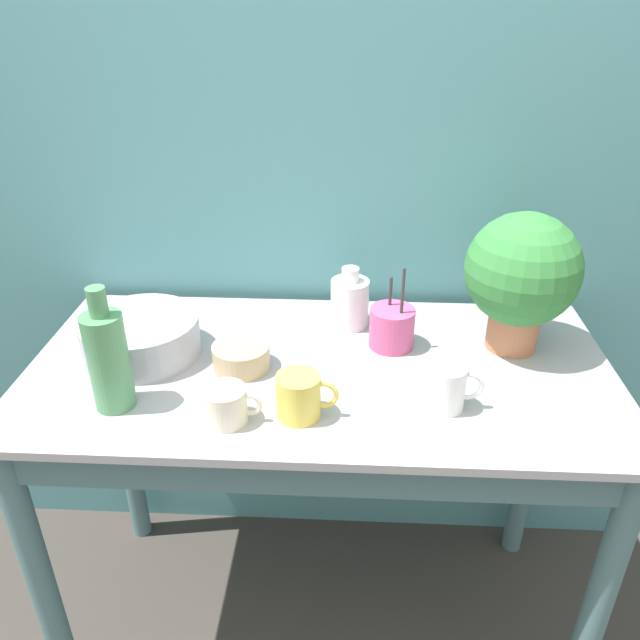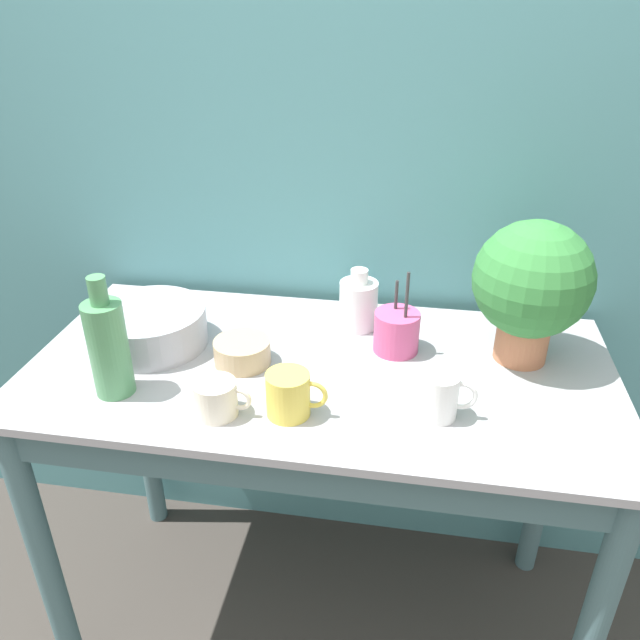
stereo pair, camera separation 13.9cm
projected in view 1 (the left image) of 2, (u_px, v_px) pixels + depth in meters
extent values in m
cube|color=teal|center=(328.00, 184.00, 1.64)|extent=(6.00, 0.05, 2.40)
cylinder|color=slate|center=(43.00, 588.00, 1.45)|extent=(0.06, 0.06, 0.86)
cylinder|color=slate|center=(595.00, 613.00, 1.39)|extent=(0.06, 0.06, 0.86)
cylinder|color=slate|center=(124.00, 431.00, 1.95)|extent=(0.06, 0.06, 0.86)
cylinder|color=slate|center=(531.00, 445.00, 1.89)|extent=(0.06, 0.06, 0.86)
cube|color=slate|center=(313.00, 473.00, 1.23)|extent=(1.26, 0.02, 0.10)
cube|color=#9E9EA3|center=(320.00, 369.00, 1.46)|extent=(1.36, 0.67, 0.02)
cylinder|color=#B7704C|center=(512.00, 330.00, 1.51)|extent=(0.12, 0.12, 0.09)
sphere|color=#337A38|center=(523.00, 269.00, 1.43)|extent=(0.27, 0.27, 0.27)
cylinder|color=#A8A8B2|center=(141.00, 337.00, 1.48)|extent=(0.28, 0.28, 0.09)
cylinder|color=#4C8C59|center=(109.00, 362.00, 1.27)|extent=(0.08, 0.08, 0.21)
cylinder|color=#4C8C59|center=(97.00, 302.00, 1.20)|extent=(0.04, 0.04, 0.06)
cylinder|color=white|center=(350.00, 303.00, 1.60)|extent=(0.10, 0.10, 0.12)
cylinder|color=white|center=(350.00, 275.00, 1.56)|extent=(0.04, 0.04, 0.04)
cylinder|color=#E5CC4C|center=(298.00, 396.00, 1.26)|extent=(0.09, 0.09, 0.10)
torus|color=#E5CC4C|center=(323.00, 395.00, 1.26)|extent=(0.06, 0.01, 0.06)
cylinder|color=beige|center=(225.00, 405.00, 1.25)|extent=(0.09, 0.09, 0.08)
torus|color=beige|center=(249.00, 404.00, 1.25)|extent=(0.05, 0.01, 0.05)
cylinder|color=white|center=(446.00, 387.00, 1.29)|extent=(0.08, 0.08, 0.10)
torus|color=white|center=(468.00, 386.00, 1.28)|extent=(0.07, 0.01, 0.07)
cylinder|color=tan|center=(241.00, 357.00, 1.43)|extent=(0.13, 0.13, 0.06)
cylinder|color=#CC4C7F|center=(392.00, 328.00, 1.51)|extent=(0.11, 0.11, 0.10)
cylinder|color=#333333|center=(389.00, 310.00, 1.51)|extent=(0.01, 0.01, 0.17)
cylinder|color=#333333|center=(401.00, 310.00, 1.47)|extent=(0.01, 0.01, 0.21)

